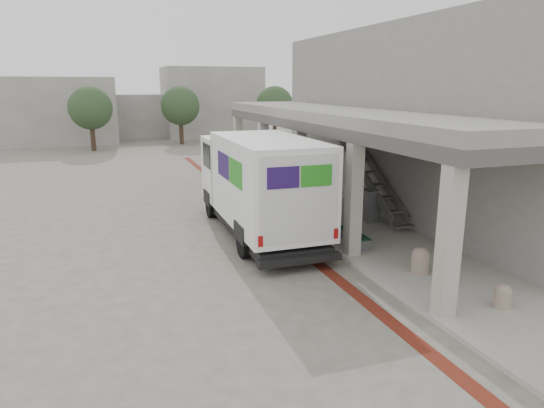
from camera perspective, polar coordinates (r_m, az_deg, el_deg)
name	(u,v)px	position (r m, az deg, el deg)	size (l,w,h in m)	color
ground	(290,273)	(12.99, 2.14, -8.12)	(120.00, 120.00, 0.00)	#605D52
bike_lane_stripe	(296,246)	(15.08, 2.88, -4.95)	(0.35, 40.00, 0.01)	#601E13
sidewalk	(417,254)	(14.83, 16.74, -5.65)	(4.40, 28.00, 0.12)	gray
transit_building	(415,124)	(19.39, 16.44, 8.96)	(7.60, 17.00, 7.00)	slate
distant_backdrop	(117,109)	(47.16, -17.79, 10.55)	(28.00, 10.00, 6.50)	gray
tree_left	(90,108)	(39.23, -20.59, 10.50)	(3.20, 3.20, 4.80)	#38281C
tree_mid	(180,106)	(41.73, -10.75, 11.27)	(3.20, 3.20, 4.80)	#38281C
tree_right	(275,105)	(42.75, 0.33, 11.56)	(3.20, 3.20, 4.80)	#38281C
fedex_truck	(258,182)	(15.87, -1.61, 2.55)	(2.53, 7.76, 3.29)	black
bench	(354,236)	(15.02, 9.62, -3.68)	(0.41, 1.61, 0.37)	slate
bollard_near	(503,296)	(11.84, 25.52, -9.75)	(0.36, 0.36, 0.54)	gray
bollard_far	(420,260)	(13.15, 17.06, -6.33)	(0.46, 0.46, 0.68)	gray
utility_cabinet	(369,205)	(17.60, 11.40, -0.14)	(0.51, 0.68, 1.14)	slate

